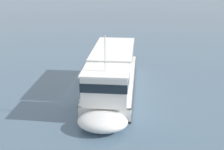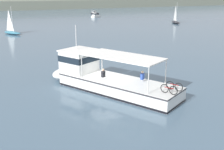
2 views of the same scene
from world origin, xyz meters
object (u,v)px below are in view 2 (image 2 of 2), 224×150
Objects in this scene: sailboat_far_left at (12,32)px; motorboat_outer_anchorage at (95,16)px; motorboat_near_starboard at (94,13)px; sailboat_far_right at (176,21)px; ferry_main at (103,77)px.

sailboat_far_left is 39.83m from motorboat_outer_anchorage.
sailboat_far_left is at bearing -135.50° from motorboat_outer_anchorage.
motorboat_outer_anchorage is 12.98m from motorboat_near_starboard.
motorboat_outer_anchorage is at bearing 117.14° from sailboat_far_right.
motorboat_near_starboard is (32.76, 40.15, 0.00)m from sailboat_far_left.
sailboat_far_left is 51.82m from motorboat_near_starboard.
motorboat_outer_anchorage is 0.96× the size of motorboat_near_starboard.
sailboat_far_left is 1.48× the size of motorboat_outer_anchorage.
motorboat_near_starboard is at bearing 102.98° from sailboat_far_right.
motorboat_outer_anchorage is at bearing 44.50° from sailboat_far_left.
sailboat_far_right is at bearing -77.02° from motorboat_near_starboard.
sailboat_far_left is (-4.17, 37.00, -0.47)m from ferry_main.
sailboat_far_right is at bearing 46.66° from ferry_main.
sailboat_far_right is 38.63m from motorboat_near_starboard.
motorboat_near_starboard is at bearing 70.41° from motorboat_outer_anchorage.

